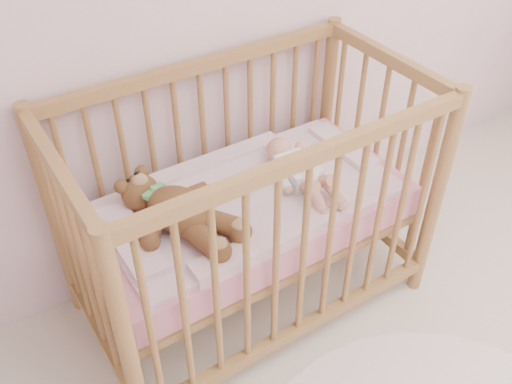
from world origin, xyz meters
TOP-DOWN VIEW (x-y plane):
  - crib at (-0.31, 1.60)m, footprint 1.36×0.76m
  - mattress at (-0.31, 1.60)m, footprint 1.22×0.62m
  - blanket at (-0.31, 1.60)m, footprint 1.10×0.58m
  - baby at (-0.10, 1.58)m, footprint 0.26×0.49m
  - teddy_bear at (-0.60, 1.58)m, footprint 0.57×0.66m

SIDE VIEW (x-z plane):
  - mattress at x=-0.31m, z-range 0.42..0.55m
  - crib at x=-0.31m, z-range 0.00..1.00m
  - blanket at x=-0.31m, z-range 0.53..0.59m
  - baby at x=-0.10m, z-range 0.58..0.69m
  - teddy_bear at x=-0.60m, z-range 0.57..0.72m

